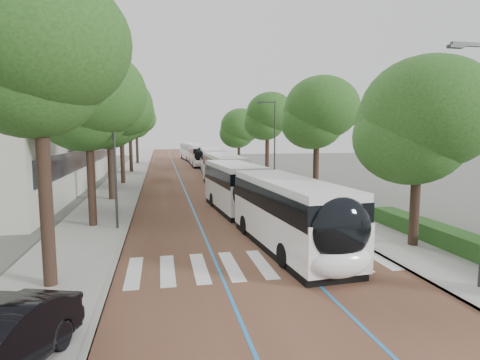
# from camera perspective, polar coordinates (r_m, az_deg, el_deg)

# --- Properties ---
(ground) EXTENTS (160.00, 160.00, 0.00)m
(ground) POSITION_cam_1_polar(r_m,az_deg,el_deg) (15.62, 3.28, -13.08)
(ground) COLOR #51544C
(ground) RESTS_ON ground
(road) EXTENTS (11.00, 140.00, 0.02)m
(road) POSITION_cam_1_polar(r_m,az_deg,el_deg) (54.59, -7.30, 1.24)
(road) COLOR brown
(road) RESTS_ON ground
(sidewalk_left) EXTENTS (4.00, 140.00, 0.12)m
(sidewalk_left) POSITION_cam_1_polar(r_m,az_deg,el_deg) (54.59, -15.18, 1.11)
(sidewalk_left) COLOR gray
(sidewalk_left) RESTS_ON ground
(sidewalk_right) EXTENTS (4.00, 140.00, 0.12)m
(sidewalk_right) POSITION_cam_1_polar(r_m,az_deg,el_deg) (55.60, 0.43, 1.45)
(sidewalk_right) COLOR gray
(sidewalk_right) RESTS_ON ground
(kerb_left) EXTENTS (0.20, 140.00, 0.14)m
(kerb_left) POSITION_cam_1_polar(r_m,az_deg,el_deg) (54.49, -13.19, 1.16)
(kerb_left) COLOR gray
(kerb_left) RESTS_ON ground
(kerb_right) EXTENTS (0.20, 140.00, 0.14)m
(kerb_right) POSITION_cam_1_polar(r_m,az_deg,el_deg) (55.25, -1.50, 1.41)
(kerb_right) COLOR gray
(kerb_right) RESTS_ON ground
(zebra_crossing) EXTENTS (10.55, 3.60, 0.01)m
(zebra_crossing) POSITION_cam_1_polar(r_m,az_deg,el_deg) (16.57, 3.08, -11.80)
(zebra_crossing) COLOR silver
(zebra_crossing) RESTS_ON ground
(lane_line_left) EXTENTS (0.12, 126.00, 0.01)m
(lane_line_left) POSITION_cam_1_polar(r_m,az_deg,el_deg) (54.50, -8.98, 1.22)
(lane_line_left) COLOR #2576BB
(lane_line_left) RESTS_ON road
(lane_line_right) EXTENTS (0.12, 126.00, 0.01)m
(lane_line_right) POSITION_cam_1_polar(r_m,az_deg,el_deg) (54.72, -5.63, 1.29)
(lane_line_right) COLOR #2576BB
(lane_line_right) RESTS_ON road
(hedge) EXTENTS (1.20, 14.00, 0.80)m
(hedge) POSITION_cam_1_polar(r_m,az_deg,el_deg) (19.72, 30.11, -8.18)
(hedge) COLOR #1E4618
(hedge) RESTS_ON sidewalk_right
(streetlight_far) EXTENTS (1.82, 0.20, 8.00)m
(streetlight_far) POSITION_cam_1_polar(r_m,az_deg,el_deg) (37.65, 4.70, 6.09)
(streetlight_far) COLOR #323235
(streetlight_far) RESTS_ON sidewalk_right
(lamp_post_left) EXTENTS (0.14, 0.14, 8.00)m
(lamp_post_left) POSITION_cam_1_polar(r_m,az_deg,el_deg) (22.36, -17.40, 3.47)
(lamp_post_left) COLOR #323235
(lamp_post_left) RESTS_ON sidewalk_left
(trees_left) EXTENTS (6.09, 60.66, 9.81)m
(trees_left) POSITION_cam_1_polar(r_m,az_deg,el_deg) (40.60, -16.80, 8.84)
(trees_left) COLOR black
(trees_left) RESTS_ON ground
(trees_right) EXTENTS (6.02, 47.98, 8.97)m
(trees_right) POSITION_cam_1_polar(r_m,az_deg,el_deg) (38.09, 6.24, 7.84)
(trees_right) COLOR black
(trees_right) RESTS_ON ground
(lead_bus) EXTENTS (3.98, 18.54, 3.20)m
(lead_bus) POSITION_cam_1_polar(r_m,az_deg,el_deg) (21.80, 3.04, -2.90)
(lead_bus) COLOR black
(lead_bus) RESTS_ON ground
(bus_queued_0) EXTENTS (2.66, 12.42, 3.20)m
(bus_queued_0) POSITION_cam_1_polar(r_m,az_deg,el_deg) (37.09, -2.25, 1.15)
(bus_queued_0) COLOR white
(bus_queued_0) RESTS_ON ground
(bus_queued_1) EXTENTS (3.26, 12.53, 3.20)m
(bus_queued_1) POSITION_cam_1_polar(r_m,az_deg,el_deg) (49.94, -3.98, 2.62)
(bus_queued_1) COLOR white
(bus_queued_1) RESTS_ON ground
(bus_queued_2) EXTENTS (2.65, 12.42, 3.20)m
(bus_queued_2) POSITION_cam_1_polar(r_m,az_deg,el_deg) (63.20, -5.86, 3.49)
(bus_queued_2) COLOR white
(bus_queued_2) RESTS_ON ground
(bus_queued_3) EXTENTS (3.33, 12.54, 3.20)m
(bus_queued_3) POSITION_cam_1_polar(r_m,az_deg,el_deg) (75.41, -6.96, 4.02)
(bus_queued_3) COLOR white
(bus_queued_3) RESTS_ON ground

